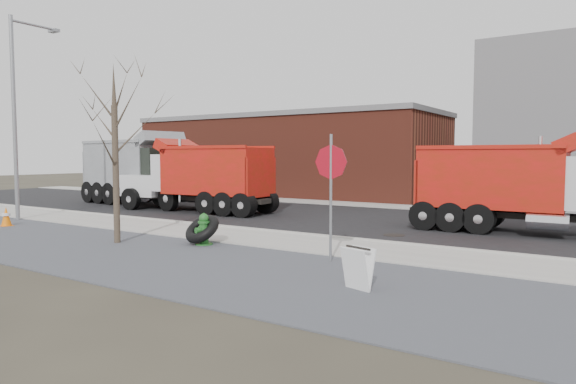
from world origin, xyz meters
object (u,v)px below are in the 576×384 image
Objects in this scene: fire_hydrant at (204,231)px; stop_sign at (331,176)px; dump_truck_grey at (143,169)px; dump_truck_red_b at (200,175)px; truck_tire at (202,229)px; sandwich_board at (358,268)px; dump_truck_red_a at (522,184)px.

fire_hydrant is 0.30× the size of stop_sign.
fire_hydrant is at bearing -27.56° from dump_truck_grey.
dump_truck_grey is (-15.11, 7.44, -0.17)m from stop_sign.
stop_sign is 0.39× the size of dump_truck_red_b.
truck_tire is (-0.11, 0.06, 0.04)m from fire_hydrant.
sandwich_board is at bearing 140.48° from dump_truck_red_b.
dump_truck_red_b is (-11.98, 8.60, 1.24)m from sandwich_board.
stop_sign is 16.85m from dump_truck_grey.
fire_hydrant is 0.78× the size of truck_tire.
sandwich_board is at bearing -99.49° from dump_truck_red_a.
stop_sign is at bearing 143.60° from dump_truck_red_b.
dump_truck_red_a is (3.06, 7.44, -0.44)m from stop_sign.
truck_tire is at bearing -136.13° from dump_truck_red_a.
dump_truck_grey reaches higher than stop_sign.
sandwich_board is at bearing -29.99° from stop_sign.
fire_hydrant is at bearing -160.66° from stop_sign.
dump_truck_red_b reaches higher than truck_tire.
dump_truck_red_a is at bearing 45.08° from truck_tire.
truck_tire is at bearing -27.63° from dump_truck_grey.
truck_tire is at bearing 176.86° from sandwich_board.
truck_tire is 13.18m from dump_truck_grey.
stop_sign is 8.06m from dump_truck_red_a.
fire_hydrant is at bearing -26.78° from truck_tire.
dump_truck_grey is at bearing 146.08° from truck_tire.
dump_truck_grey reaches higher than sandwich_board.
dump_truck_red_a is 13.38m from dump_truck_red_b.
sandwich_board is at bearing 0.04° from fire_hydrant.
dump_truck_grey reaches higher than fire_hydrant.
dump_truck_grey is at bearing 166.02° from fire_hydrant.
dump_truck_red_a reaches higher than sandwich_board.
stop_sign is at bearing 146.53° from sandwich_board.
dump_truck_red_a is 1.01× the size of dump_truck_red_b.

